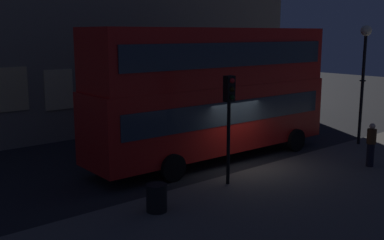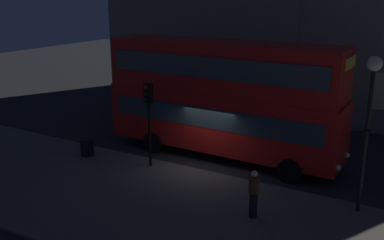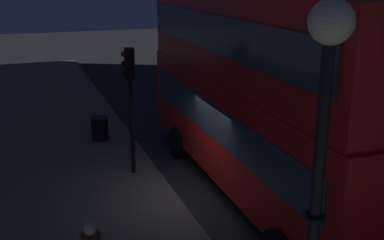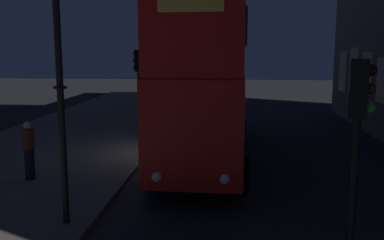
{
  "view_description": "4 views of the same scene",
  "coord_description": "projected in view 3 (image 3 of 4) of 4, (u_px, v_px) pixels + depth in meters",
  "views": [
    {
      "loc": [
        -12.47,
        -11.9,
        5.13
      ],
      "look_at": [
        -1.95,
        0.58,
        2.03
      ],
      "focal_mm": 42.91,
      "sensor_mm": 36.0,
      "label": 1
    },
    {
      "loc": [
        8.43,
        -15.9,
        7.4
      ],
      "look_at": [
        -0.48,
        -0.32,
        2.15
      ],
      "focal_mm": 41.05,
      "sensor_mm": 36.0,
      "label": 2
    },
    {
      "loc": [
        10.71,
        -4.17,
        5.71
      ],
      "look_at": [
        -0.1,
        -0.2,
        2.15
      ],
      "focal_mm": 44.42,
      "sensor_mm": 36.0,
      "label": 3
    },
    {
      "loc": [
        15.25,
        2.32,
        3.81
      ],
      "look_at": [
        -0.45,
        0.93,
        1.24
      ],
      "focal_mm": 40.84,
      "sensor_mm": 36.0,
      "label": 4
    }
  ],
  "objects": [
    {
      "name": "street_lamp",
      "position": [
        321.0,
        138.0,
        5.18
      ],
      "size": [
        0.48,
        0.48,
        5.36
      ],
      "color": "black",
      "rests_on": "sidewalk_slab"
    },
    {
      "name": "ground_plane",
      "position": [
        200.0,
        197.0,
        12.67
      ],
      "size": [
        80.0,
        80.0,
        0.0
      ],
      "primitive_type": "plane",
      "color": "#232326"
    },
    {
      "name": "litter_bin",
      "position": [
        100.0,
        128.0,
        16.64
      ],
      "size": [
        0.6,
        0.6,
        0.8
      ],
      "primitive_type": "cylinder",
      "color": "black",
      "rests_on": "sidewalk_slab"
    },
    {
      "name": "sidewalk_slab",
      "position": [
        31.0,
        223.0,
        11.23
      ],
      "size": [
        44.0,
        7.38,
        0.12
      ],
      "primitive_type": "cube",
      "color": "#5B564F",
      "rests_on": "ground"
    },
    {
      "name": "double_decker_bus",
      "position": [
        257.0,
        85.0,
        12.28
      ],
      "size": [
        11.14,
        2.96,
        5.33
      ],
      "rotation": [
        0.0,
        0.0,
        -0.02
      ],
      "color": "red",
      "rests_on": "ground"
    },
    {
      "name": "traffic_light_near_kerb",
      "position": [
        130.0,
        85.0,
        13.19
      ],
      "size": [
        0.35,
        0.38,
        3.66
      ],
      "rotation": [
        0.0,
        0.0,
        -0.11
      ],
      "color": "black",
      "rests_on": "sidewalk_slab"
    }
  ]
}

